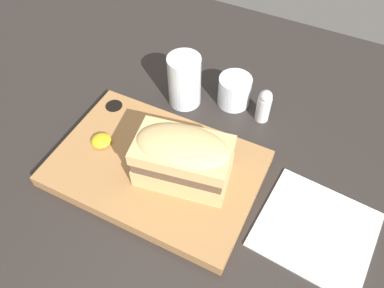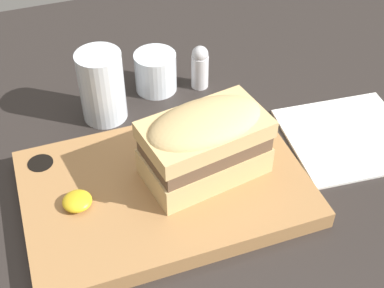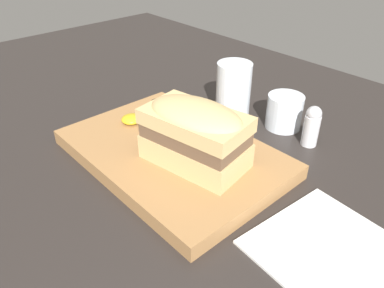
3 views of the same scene
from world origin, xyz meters
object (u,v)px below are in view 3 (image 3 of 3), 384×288
sandwich (195,132)px  water_glass (233,94)px  napkin (335,254)px  serving_board (172,153)px  salt_shaker (312,126)px  wine_glass (284,113)px

sandwich → water_glass: 21.61cm
water_glass → napkin: size_ratio=0.58×
serving_board → sandwich: sandwich is taller
serving_board → water_glass: size_ratio=3.24×
water_glass → sandwich: bearing=-63.6°
serving_board → salt_shaker: size_ratio=4.82×
water_glass → napkin: water_glass is taller
serving_board → salt_shaker: salt_shaker is taller
sandwich → serving_board: bearing=179.8°
serving_board → wine_glass: bearing=75.8°
wine_glass → napkin: (23.96, -21.75, -2.79)cm
napkin → salt_shaker: bearing=130.2°
water_glass → wine_glass: (9.66, 4.22, -1.98)cm
serving_board → water_glass: water_glass is taller
serving_board → water_glass: (-3.75, 19.14, 3.68)cm
sandwich → wine_glass: bearing=89.6°
wine_glass → salt_shaker: salt_shaker is taller
serving_board → sandwich: bearing=-0.2°
napkin → salt_shaker: 26.37cm
napkin → salt_shaker: size_ratio=2.58×
salt_shaker → water_glass: bearing=-171.8°
serving_board → salt_shaker: (13.04, 21.56, 2.64)cm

